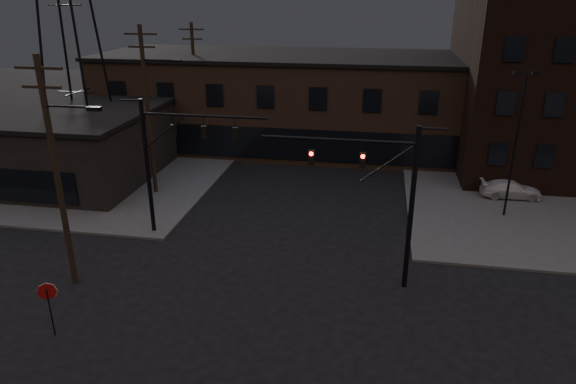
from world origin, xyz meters
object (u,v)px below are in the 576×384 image
Objects in this scene: stop_sign at (48,297)px; car_crossing at (332,146)px; traffic_signal_near at (387,190)px; parked_car_lot_a at (517,163)px; parked_car_lot_b at (511,189)px; traffic_signal_far at (167,153)px.

stop_sign reaches higher than car_crossing.
stop_sign is (-13.36, -6.49, -3.09)m from traffic_signal_near.
traffic_signal_near is 3.23× the size of stop_sign.
traffic_signal_near is at bearing 155.12° from parked_car_lot_a.
traffic_signal_near reaches higher than car_crossing.
parked_car_lot_a is 1.21× the size of parked_car_lot_b.
stop_sign reaches higher than parked_car_lot_b.
car_crossing is at bearing 72.05° from stop_sign.
parked_car_lot_b is (8.67, 12.79, -4.20)m from traffic_signal_near.
parked_car_lot_b is at bearing 24.12° from traffic_signal_far.
parked_car_lot_a is 5.58m from parked_car_lot_b.
traffic_signal_far is 3.23× the size of stop_sign.
traffic_signal_near is at bearing 25.90° from stop_sign.
traffic_signal_far reaches higher than parked_car_lot_a.
traffic_signal_near is at bearing -58.72° from car_crossing.
parked_car_lot_a reaches higher than car_crossing.
car_crossing is (-14.66, 2.96, -0.18)m from parked_car_lot_a.
traffic_signal_far is at bearing 82.68° from stop_sign.
traffic_signal_near reaches higher than stop_sign.
parked_car_lot_a is (22.31, 14.63, -4.04)m from traffic_signal_far.
car_crossing is (-13.09, 8.31, 0.07)m from parked_car_lot_b.
parked_car_lot_a is (23.59, 24.62, -0.87)m from stop_sign.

